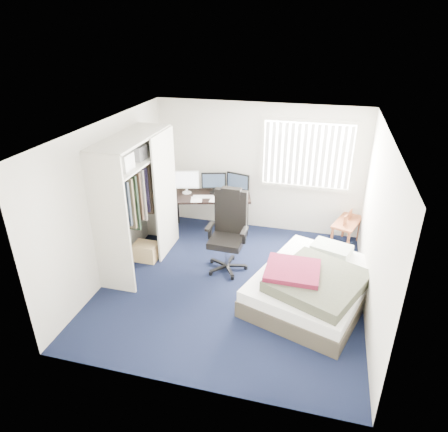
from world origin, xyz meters
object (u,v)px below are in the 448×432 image
desk (211,193)px  nightstand (347,224)px  office_chair (228,239)px  bed (313,284)px

desk → nightstand: size_ratio=1.97×
office_chair → nightstand: office_chair is taller
nightstand → bed: size_ratio=0.35×
office_chair → bed: size_ratio=0.58×
desk → bed: size_ratio=0.69×
bed → desk: bearing=138.5°
desk → bed: desk is taller
office_chair → nightstand: (1.94, 1.22, -0.08)m
desk → office_chair: size_ratio=1.19×
nightstand → desk: bearing=178.9°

